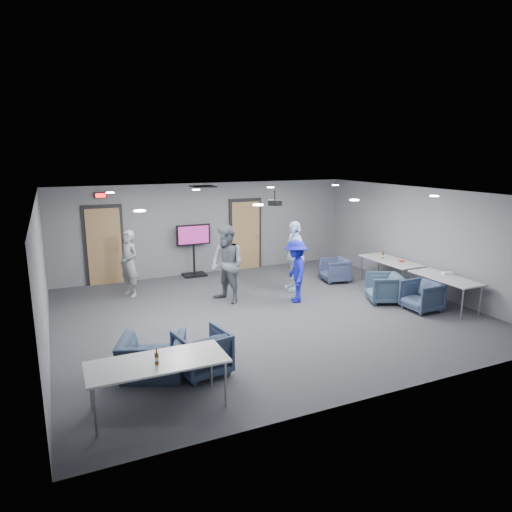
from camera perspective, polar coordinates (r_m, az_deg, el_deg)
name	(u,v)px	position (r m, az deg, el deg)	size (l,w,h in m)	color
floor	(265,313)	(10.47, 1.14, -7.08)	(9.00, 9.00, 0.00)	#323439
ceiling	(266,194)	(9.89, 1.21, 7.81)	(9.00, 9.00, 0.00)	silver
wall_back	(208,228)	(13.75, -6.02, 3.46)	(9.00, 0.02, 2.70)	slate
wall_front	(385,310)	(6.84, 15.82, -6.53)	(9.00, 0.02, 2.70)	slate
wall_left	(42,277)	(9.16, -25.18, -2.39)	(0.02, 8.00, 2.70)	slate
wall_right	(421,239)	(12.66, 19.90, 1.97)	(0.02, 8.00, 2.70)	slate
door_left	(104,246)	(13.14, -18.43, 1.19)	(1.06, 0.17, 2.24)	black
door_right	(245,235)	(14.17, -1.32, 2.65)	(1.06, 0.17, 2.24)	black
exit_sign	(101,195)	(12.93, -18.85, 7.18)	(0.32, 0.08, 0.16)	black
hvac_diffuser	(203,187)	(12.31, -6.61, 8.63)	(0.60, 0.60, 0.03)	black
downlights	(266,194)	(9.89, 1.21, 7.72)	(6.18, 3.78, 0.02)	white
person_a	(129,263)	(11.88, -15.58, -0.91)	(0.61, 0.40, 1.69)	gray
person_b	(227,264)	(10.96, -3.65, -1.04)	(0.92, 0.71, 1.89)	slate
person_c	(294,256)	(11.93, 4.81, -0.02)	(1.08, 0.45, 1.85)	#C6E1FF
person_d	(296,271)	(11.06, 4.98, -1.89)	(0.99, 0.57, 1.53)	#191EA6
chair_right_a	(335,270)	(13.03, 9.82, -1.77)	(0.70, 0.72, 0.65)	#384061
chair_right_b	(384,288)	(11.51, 15.69, -3.89)	(0.75, 0.77, 0.70)	#394F64
chair_right_c	(422,296)	(11.17, 20.03, -4.72)	(0.74, 0.76, 0.69)	#35425C
chair_front_a	(202,352)	(7.67, -6.77, -11.87)	(0.78, 0.80, 0.73)	#34415B
chair_front_b	(153,357)	(7.71, -12.80, -12.26)	(1.02, 0.89, 0.66)	#323F57
table_right_a	(390,262)	(12.84, 16.45, -0.68)	(0.77, 1.85, 0.73)	#B0B2B5
table_right_b	(445,279)	(11.52, 22.58, -2.68)	(0.71, 1.71, 0.73)	#B0B2B5
table_front_left	(158,364)	(6.65, -12.20, -13.05)	(1.93, 0.81, 0.73)	#B0B2B5
bottle_front	(157,358)	(6.51, -12.31, -12.40)	(0.06, 0.06, 0.24)	#54320E
bottle_right	(383,256)	(12.90, 15.55, 0.02)	(0.06, 0.06, 0.23)	#54320E
snack_box	(401,261)	(12.71, 17.66, -0.61)	(0.17, 0.11, 0.04)	#B5452D
wrapper	(448,273)	(11.79, 22.82, -1.98)	(0.24, 0.17, 0.06)	white
tv_stand	(194,247)	(13.44, -7.80, 1.11)	(1.00, 0.48, 1.53)	black
projector	(275,202)	(10.91, 2.37, 6.71)	(0.39, 0.37, 0.35)	black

